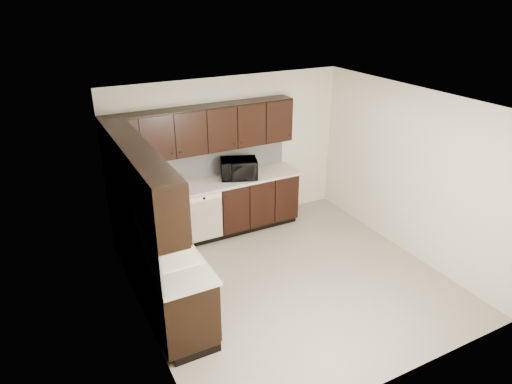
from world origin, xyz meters
The scene contains 20 objects.
floor centered at (0.00, 0.00, 0.00)m, with size 4.00×4.00×0.00m, color gray.
ceiling centered at (0.00, 0.00, 2.50)m, with size 4.00×4.00×0.00m, color white.
wall_back centered at (0.00, 2.00, 1.25)m, with size 4.00×0.02×2.50m, color beige.
wall_left centered at (-2.00, 0.00, 1.25)m, with size 0.02×4.00×2.50m, color beige.
wall_right centered at (2.00, 0.00, 1.25)m, with size 0.02×4.00×2.50m, color beige.
wall_front centered at (0.00, -2.00, 1.25)m, with size 4.00×0.02×2.50m, color beige.
lower_cabinets centered at (-1.01, 1.11, 0.41)m, with size 3.00×2.80×0.90m.
countertop centered at (-1.01, 1.11, 0.92)m, with size 3.03×2.83×0.04m.
backsplash centered at (-1.22, 1.32, 1.18)m, with size 3.00×2.80×0.48m.
upper_cabinets centered at (-1.10, 1.20, 1.77)m, with size 3.00×2.80×0.70m.
dishwasher centered at (-0.70, 1.41, 0.55)m, with size 0.58×0.04×0.78m.
sink centered at (-1.68, -0.01, 0.88)m, with size 0.54×0.82×0.42m.
microwave centered at (0.01, 1.66, 1.10)m, with size 0.57×0.39×0.32m, color black.
soap_bottle_a centered at (-1.56, 0.00, 1.04)m, with size 0.09×0.09×0.21m, color gray.
soap_bottle_b centered at (-1.79, 0.63, 1.07)m, with size 0.10×0.10×0.25m, color gray.
toaster_oven centered at (-1.06, 1.73, 1.04)m, with size 0.31×0.23×0.19m, color #B6B5B8.
storage_bin centered at (-1.69, 0.39, 1.02)m, with size 0.40×0.30×0.16m, color white.
blue_pitcher centered at (-1.64, 0.14, 1.07)m, with size 0.17×0.17×0.26m, color navy.
teal_tumbler centered at (-1.48, 1.35, 1.05)m, with size 0.10×0.10×0.22m, color #0E9C84.
paper_towel_roll centered at (-1.61, 1.35, 1.11)m, with size 0.15×0.15×0.33m, color silver.
Camera 1 is at (-2.88, -4.48, 3.74)m, focal length 32.00 mm.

